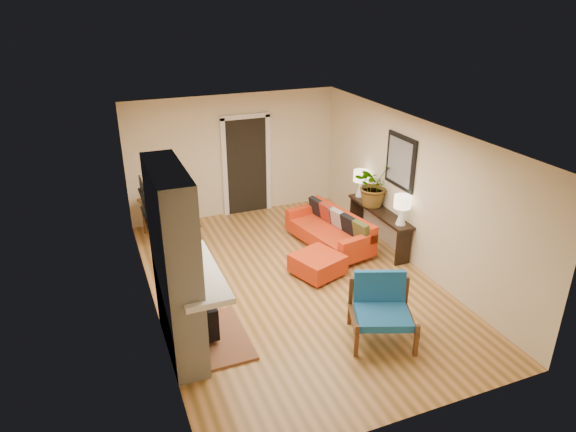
% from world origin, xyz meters
% --- Properties ---
extents(room_shell, '(6.50, 6.50, 6.50)m').
position_xyz_m(room_shell, '(0.60, 2.63, 1.24)').
color(room_shell, tan).
rests_on(room_shell, ground).
extents(fireplace, '(1.09, 1.68, 2.60)m').
position_xyz_m(fireplace, '(-2.00, -1.00, 1.24)').
color(fireplace, white).
rests_on(fireplace, ground).
extents(sofa, '(1.13, 1.97, 0.73)m').
position_xyz_m(sofa, '(1.23, 1.01, 0.32)').
color(sofa, silver).
rests_on(sofa, ground).
extents(ottoman, '(0.95, 0.95, 0.38)m').
position_xyz_m(ottoman, '(0.50, 0.09, 0.22)').
color(ottoman, silver).
rests_on(ottoman, ground).
extents(blue_chair, '(1.10, 1.09, 0.89)m').
position_xyz_m(blue_chair, '(0.62, -1.75, 0.48)').
color(blue_chair, brown).
rests_on(blue_chair, ground).
extents(dining_table, '(1.04, 1.73, 0.91)m').
position_xyz_m(dining_table, '(-1.58, 2.59, 0.60)').
color(dining_table, brown).
rests_on(dining_table, ground).
extents(console_table, '(0.34, 1.85, 0.72)m').
position_xyz_m(console_table, '(2.07, 0.71, 0.58)').
color(console_table, black).
rests_on(console_table, ground).
extents(lamp_near, '(0.30, 0.30, 0.54)m').
position_xyz_m(lamp_near, '(2.07, 0.02, 1.06)').
color(lamp_near, white).
rests_on(lamp_near, console_table).
extents(lamp_far, '(0.30, 0.30, 0.54)m').
position_xyz_m(lamp_far, '(2.07, 1.48, 1.06)').
color(lamp_far, white).
rests_on(lamp_far, console_table).
extents(houseplant, '(0.96, 0.90, 0.85)m').
position_xyz_m(houseplant, '(2.06, 0.97, 1.15)').
color(houseplant, '#1E5919').
rests_on(houseplant, console_table).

